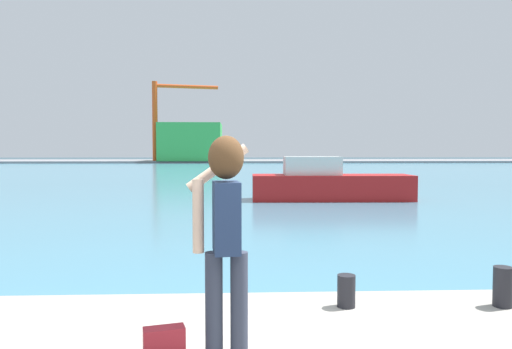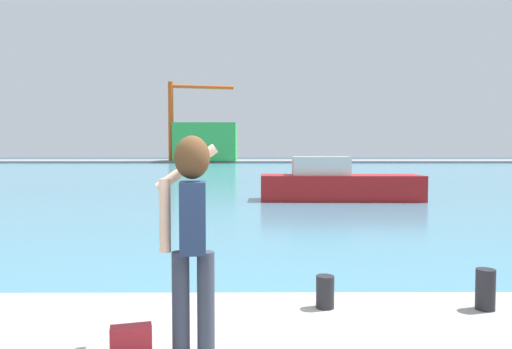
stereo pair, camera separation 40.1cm
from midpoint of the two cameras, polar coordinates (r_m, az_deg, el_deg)
The scene contains 10 objects.
ground_plane at distance 53.32m, azimuth 0.16°, elevation 0.46°, with size 220.00×220.00×0.00m, color #334751.
harbor_water at distance 55.32m, azimuth 0.14°, elevation 0.55°, with size 140.00×100.00×0.02m, color teal.
far_shore_dock at distance 95.30m, azimuth -0.04°, elevation 1.65°, with size 140.00×20.00×0.39m, color gray.
person_photographer at distance 3.73m, azimuth -4.81°, elevation -5.69°, with size 0.53×0.55×1.74m.
handbag at distance 4.00m, azimuth -12.04°, elevation -19.22°, with size 0.32×0.14×0.24m, color maroon.
harbor_bollard at distance 5.05m, azimuth 10.74°, elevation -13.87°, with size 0.19×0.19×0.33m, color black.
harbor_bollard_2 at distance 5.53m, azimuth 28.08°, elevation -12.25°, with size 0.19×0.19×0.42m, color black.
boat_moored at distance 21.63m, azimuth 10.40°, elevation -1.16°, with size 7.28×2.22×1.99m.
warehouse_left at distance 90.62m, azimuth -5.91°, elevation 3.92°, with size 11.53×10.33×7.06m, color green.
port_crane at distance 91.14m, azimuth -9.13°, elevation 7.57°, with size 12.35×3.25×14.96m.
Camera 2 is at (-0.22, -3.28, 2.27)m, focal length 32.85 mm.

